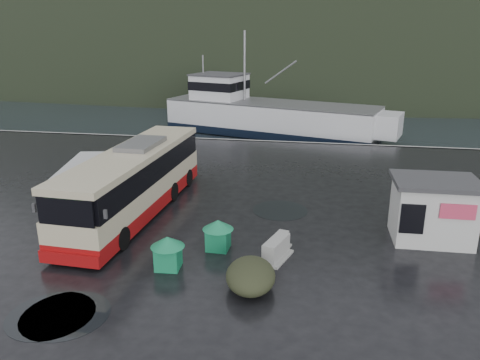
% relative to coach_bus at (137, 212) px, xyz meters
% --- Properties ---
extents(ground, '(160.00, 160.00, 0.00)m').
position_rel_coach_bus_xyz_m(ground, '(2.80, -2.77, 0.00)').
color(ground, black).
rests_on(ground, ground).
extents(harbor_water, '(300.00, 180.00, 0.02)m').
position_rel_coach_bus_xyz_m(harbor_water, '(2.80, 107.23, 0.00)').
color(harbor_water, black).
rests_on(harbor_water, ground).
extents(quay_edge, '(160.00, 0.60, 1.50)m').
position_rel_coach_bus_xyz_m(quay_edge, '(2.80, 17.23, 0.00)').
color(quay_edge, '#999993').
rests_on(quay_edge, ground).
extents(headland, '(780.00, 540.00, 570.00)m').
position_rel_coach_bus_xyz_m(headland, '(12.80, 247.23, 0.00)').
color(headland, black).
rests_on(headland, ground).
extents(coach_bus, '(3.81, 12.82, 3.58)m').
position_rel_coach_bus_xyz_m(coach_bus, '(0.00, 0.00, 0.00)').
color(coach_bus, '#C2B693').
rests_on(coach_bus, ground).
extents(white_van, '(3.24, 6.31, 2.52)m').
position_rel_coach_bus_xyz_m(white_van, '(-2.71, -0.09, 0.00)').
color(white_van, silver).
rests_on(white_van, ground).
extents(waste_bin_left, '(1.04, 1.04, 1.37)m').
position_rel_coach_bus_xyz_m(waste_bin_left, '(3.49, -5.46, 0.00)').
color(waste_bin_left, '#178152').
rests_on(waste_bin_left, ground).
extents(waste_bin_right, '(1.01, 1.01, 1.36)m').
position_rel_coach_bus_xyz_m(waste_bin_right, '(5.10, -3.46, 0.00)').
color(waste_bin_right, '#178152').
rests_on(waste_bin_right, ground).
extents(dome_tent, '(2.14, 2.78, 1.01)m').
position_rel_coach_bus_xyz_m(dome_tent, '(6.97, -6.42, 0.00)').
color(dome_tent, '#2D321E').
rests_on(dome_tent, ground).
extents(ticket_kiosk, '(3.72, 2.84, 2.88)m').
position_rel_coach_bus_xyz_m(ticket_kiosk, '(14.41, -0.89, 0.00)').
color(ticket_kiosk, silver).
rests_on(ticket_kiosk, ground).
extents(jersey_barrier_a, '(1.09, 1.58, 0.72)m').
position_rel_coach_bus_xyz_m(jersey_barrier_a, '(7.72, -3.21, 0.00)').
color(jersey_barrier_a, '#999993').
rests_on(jersey_barrier_a, ground).
extents(jersey_barrier_b, '(1.41, 1.97, 0.89)m').
position_rel_coach_bus_xyz_m(jersey_barrier_b, '(7.68, -3.96, 0.00)').
color(jersey_barrier_b, '#999993').
rests_on(jersey_barrier_b, ground).
extents(fishing_trawler, '(26.47, 13.03, 10.38)m').
position_rel_coach_bus_xyz_m(fishing_trawler, '(4.20, 26.32, 0.00)').
color(fishing_trawler, silver).
rests_on(fishing_trawler, ground).
extents(puddles, '(9.72, 13.72, 0.01)m').
position_rel_coach_bus_xyz_m(puddles, '(2.98, -5.69, 0.01)').
color(puddles, black).
rests_on(puddles, ground).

